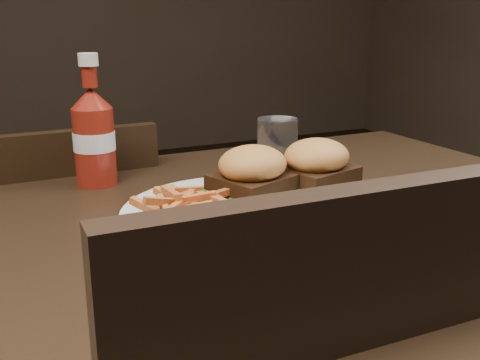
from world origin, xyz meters
name	(u,v)px	position (x,y,z in m)	size (l,w,h in m)	color
dining_table	(224,237)	(0.00, 0.00, 0.73)	(1.20, 0.80, 0.04)	black
chair_far	(59,300)	(-0.17, 0.50, 0.43)	(0.37, 0.37, 0.04)	black
plate	(243,213)	(0.04, 0.01, 0.76)	(0.34, 0.34, 0.01)	white
sandwich_half_a	(252,200)	(0.05, 0.01, 0.77)	(0.09, 0.08, 0.02)	beige
sandwich_half_b	(315,191)	(0.15, 0.01, 0.77)	(0.09, 0.08, 0.02)	beige
fries_pile	(193,205)	(-0.04, 0.00, 0.78)	(0.12, 0.12, 0.05)	#BC4125
ketchup_bottle	(95,149)	(-0.11, 0.26, 0.81)	(0.07, 0.07, 0.13)	maroon
tumbler	(277,150)	(0.16, 0.14, 0.81)	(0.07, 0.07, 0.10)	white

